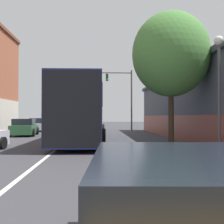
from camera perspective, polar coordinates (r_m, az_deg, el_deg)
lane_center_line at (r=16.81m, az=-10.14°, el=-6.50°), size 0.14×45.44×0.01m
bus at (r=17.63m, az=-6.30°, el=0.43°), size 3.06×13.01×3.67m
parked_car_left_near at (r=23.38m, az=-18.54°, el=-3.23°), size 2.33×4.19×1.43m
parked_car_left_mid at (r=29.94m, az=-15.61°, el=-2.74°), size 2.18×3.92×1.44m
traffic_signal_gantry at (r=29.53m, az=-1.67°, el=5.84°), size 9.30×0.36×6.85m
street_lamp at (r=10.58m, az=22.28°, el=6.00°), size 0.35×0.35×4.64m
street_tree_near at (r=13.78m, az=12.68°, el=12.13°), size 3.89×3.50×6.90m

